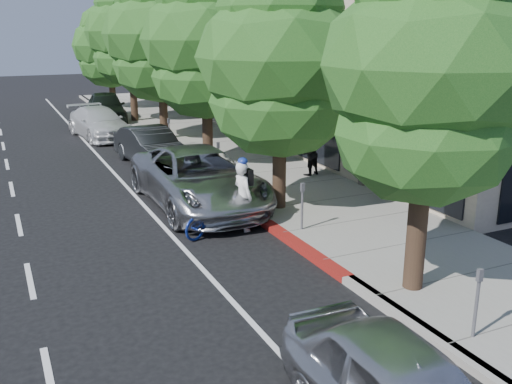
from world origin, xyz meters
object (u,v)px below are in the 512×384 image
street_tree_1 (280,61)px  silver_suv (199,178)px  street_tree_2 (205,42)px  street_tree_3 (160,36)px  bicycle (213,217)px  pedestrian (309,153)px  street_tree_0 (430,71)px  street_tree_5 (109,47)px  dark_suv_far (106,107)px  street_tree_4 (130,33)px  dark_sedan (151,146)px  cyclist (243,196)px  white_pickup (99,123)px

street_tree_1 → silver_suv: size_ratio=1.15×
street_tree_2 → street_tree_3: (0.00, 6.00, 0.13)m
bicycle → pedestrian: 6.52m
street_tree_0 → bicycle: street_tree_0 is taller
street_tree_2 → street_tree_5: size_ratio=1.13×
street_tree_2 → dark_suv_far: 13.66m
street_tree_2 → pedestrian: (2.71, -3.08, -3.80)m
dark_suv_far → street_tree_5: bearing=81.0°
street_tree_3 → street_tree_5: size_ratio=1.18×
street_tree_4 → dark_sedan: street_tree_4 is taller
street_tree_0 → street_tree_5: street_tree_0 is taller
street_tree_1 → pedestrian: (2.71, 2.92, -3.44)m
street_tree_4 → dark_suv_far: street_tree_4 is taller
street_tree_2 → dark_suv_far: bearing=96.1°
street_tree_0 → bicycle: 6.86m
street_tree_2 → bicycle: (-2.47, -7.01, -4.24)m
dark_suv_far → pedestrian: bearing=-68.9°
street_tree_4 → dark_suv_far: bearing=144.0°
street_tree_0 → street_tree_4: size_ratio=0.90×
street_tree_2 → cyclist: (-1.60, -7.00, -3.80)m
street_tree_5 → cyclist: size_ratio=3.61×
street_tree_4 → dark_sedan: 11.48m
dark_sedan → white_pickup: dark_sedan is taller
bicycle → street_tree_2: bearing=-41.0°
street_tree_2 → silver_suv: bearing=-113.6°
cyclist → street_tree_1: bearing=-67.0°
street_tree_2 → street_tree_0: bearing=-90.0°
street_tree_1 → bicycle: 4.72m
street_tree_4 → bicycle: size_ratio=4.22×
street_tree_5 → silver_suv: (-1.97, -22.50, -3.19)m
street_tree_1 → dark_suv_far: street_tree_1 is taller
street_tree_3 → cyclist: (-1.60, -13.00, -3.93)m
street_tree_4 → street_tree_1: bearing=-90.0°
bicycle → street_tree_3: bearing=-32.3°
street_tree_1 → street_tree_4: street_tree_4 is taller
white_pickup → street_tree_2: bearing=-79.9°
street_tree_3 → pedestrian: (2.71, -9.08, -3.93)m
dark_sedan → street_tree_4: bearing=73.0°
pedestrian → street_tree_4: bearing=-94.3°
cyclist → street_tree_2: bearing=-21.8°
street_tree_1 → bicycle: (-2.47, -1.01, -3.89)m
bicycle → pedestrian: (5.19, 3.93, 0.44)m
street_tree_5 → silver_suv: bearing=-95.0°
street_tree_5 → cyclist: (-1.60, -25.00, -3.13)m
street_tree_3 → pedestrian: size_ratio=5.07×
street_tree_2 → dark_sedan: (-1.86, 1.49, -4.00)m
street_tree_4 → dark_suv_far: 4.44m
street_tree_3 → pedestrian: bearing=-73.4°
street_tree_2 → white_pickup: street_tree_2 is taller
street_tree_4 → silver_suv: street_tree_4 is taller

